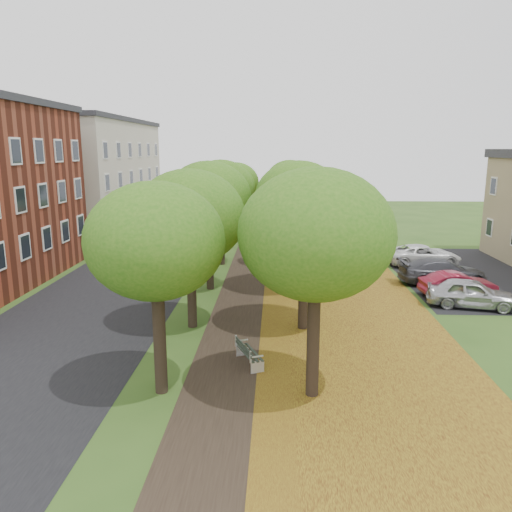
# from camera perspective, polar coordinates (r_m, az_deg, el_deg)

# --- Properties ---
(ground) EXTENTS (120.00, 120.00, 0.00)m
(ground) POSITION_cam_1_polar(r_m,az_deg,el_deg) (16.53, -2.97, -15.36)
(ground) COLOR #2D4C19
(ground) RESTS_ON ground
(street_asphalt) EXTENTS (8.00, 70.00, 0.01)m
(street_asphalt) POSITION_cam_1_polar(r_m,az_deg,el_deg) (31.83, -14.03, -2.05)
(street_asphalt) COLOR black
(street_asphalt) RESTS_ON ground
(footpath) EXTENTS (3.20, 70.00, 0.01)m
(footpath) POSITION_cam_1_polar(r_m,az_deg,el_deg) (30.59, -0.41, -2.26)
(footpath) COLOR black
(footpath) RESTS_ON ground
(leaf_verge) EXTENTS (7.50, 70.00, 0.01)m
(leaf_verge) POSITION_cam_1_polar(r_m,az_deg,el_deg) (30.76, 8.95, -2.32)
(leaf_verge) COLOR olive
(leaf_verge) RESTS_ON ground
(parking_lot) EXTENTS (9.00, 16.00, 0.01)m
(parking_lot) POSITION_cam_1_polar(r_m,az_deg,el_deg) (33.76, 23.24, -1.89)
(parking_lot) COLOR black
(parking_lot) RESTS_ON ground
(tree_row_west) EXTENTS (4.33, 34.33, 6.68)m
(tree_row_west) POSITION_cam_1_polar(r_m,az_deg,el_deg) (29.94, -4.66, 6.75)
(tree_row_west) COLOR black
(tree_row_west) RESTS_ON ground
(tree_row_east) EXTENTS (4.33, 34.33, 6.68)m
(tree_row_east) POSITION_cam_1_polar(r_m,az_deg,el_deg) (29.74, 4.62, 6.72)
(tree_row_east) COLOR black
(tree_row_east) RESTS_ON ground
(building_cream) EXTENTS (10.30, 20.30, 10.40)m
(building_cream) POSITION_cam_1_polar(r_m,az_deg,el_deg) (51.08, -19.04, 8.82)
(building_cream) COLOR beige
(building_cream) RESTS_ON ground
(bench) EXTENTS (1.13, 1.79, 0.82)m
(bench) POSITION_cam_1_polar(r_m,az_deg,el_deg) (18.29, -0.91, -11.03)
(bench) COLOR #2B352C
(bench) RESTS_ON ground
(car_silver) EXTENTS (4.46, 2.60, 1.42)m
(car_silver) POSITION_cam_1_polar(r_m,az_deg,el_deg) (26.61, 23.39, -3.92)
(car_silver) COLOR #B2B2B7
(car_silver) RESTS_ON ground
(car_red) EXTENTS (4.01, 1.72, 1.29)m
(car_red) POSITION_cam_1_polar(r_m,az_deg,el_deg) (28.25, 22.10, -3.06)
(car_red) COLOR maroon
(car_red) RESTS_ON ground
(car_grey) EXTENTS (5.05, 2.27, 1.44)m
(car_grey) POSITION_cam_1_polar(r_m,az_deg,el_deg) (30.59, 20.52, -1.67)
(car_grey) COLOR #39393E
(car_grey) RESTS_ON ground
(car_white) EXTENTS (5.15, 2.86, 1.36)m
(car_white) POSITION_cam_1_polar(r_m,az_deg,el_deg) (35.07, 18.55, 0.11)
(car_white) COLOR silver
(car_white) RESTS_ON ground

